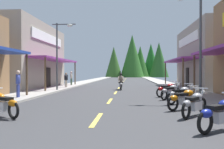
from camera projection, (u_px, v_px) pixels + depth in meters
name	position (u px, v px, depth m)	size (l,w,h in m)	color
ground	(121.00, 85.00, 30.58)	(9.45, 92.14, 0.10)	#38383A
sidewalk_left	(76.00, 84.00, 31.04)	(2.55, 92.14, 0.12)	#9E9991
sidewalk_right	(168.00, 84.00, 30.12)	(2.55, 92.14, 0.12)	#9E9991
centerline_dashes	(122.00, 84.00, 33.28)	(0.16, 66.97, 0.01)	#E0C64C
storefront_left_far	(20.00, 56.00, 24.33)	(7.84, 11.85, 6.52)	gray
storefront_right_far	(222.00, 57.00, 24.67)	(8.86, 11.51, 6.47)	gray
streetlamp_left	(60.00, 47.00, 20.09)	(2.03, 0.30, 5.83)	#474C51
streetlamp_right	(195.00, 31.00, 13.28)	(2.03, 0.30, 6.05)	#474C51
motorcycle_parked_right_1	(221.00, 113.00, 6.53)	(1.75, 1.39, 1.04)	black
motorcycle_parked_right_2	(195.00, 103.00, 8.61)	(1.38, 1.76, 1.04)	black
motorcycle_parked_right_3	(185.00, 99.00, 10.14)	(1.79, 1.34, 1.04)	black
motorcycle_parked_right_4	(182.00, 94.00, 12.05)	(1.79, 1.34, 1.04)	black
motorcycle_parked_right_5	(171.00, 91.00, 14.02)	(1.53, 1.64, 1.04)	black
motorcycle_parked_right_6	(168.00, 89.00, 15.53)	(1.77, 1.36, 1.04)	black
motorcycle_parked_left_2	(2.00, 104.00, 8.56)	(1.87, 1.21, 1.04)	black
rider_cruising_lead	(121.00, 83.00, 21.72)	(0.60, 2.14, 1.57)	black
pedestrian_browsing	(71.00, 78.00, 27.74)	(0.28, 0.57, 1.71)	#3F593F
pedestrian_waiting	(66.00, 79.00, 23.51)	(0.36, 0.55, 1.57)	#B2A599
pedestrian_strolling	(18.00, 82.00, 14.14)	(0.29, 0.57, 1.74)	#333F8C
treeline_backdrop	(138.00, 59.00, 76.42)	(20.29, 13.02, 13.66)	#2C6323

